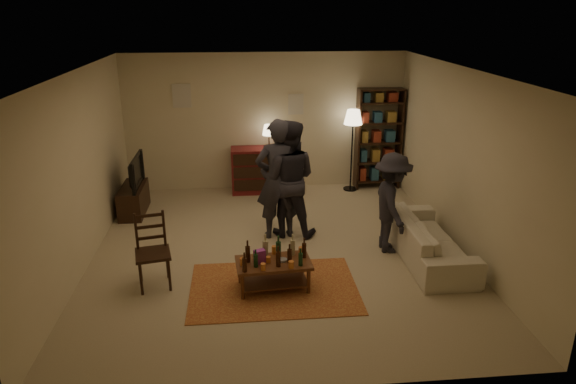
{
  "coord_description": "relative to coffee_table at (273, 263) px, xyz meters",
  "views": [
    {
      "loc": [
        -0.51,
        -7.01,
        3.54
      ],
      "look_at": [
        0.17,
        0.1,
        0.92
      ],
      "focal_mm": 32.0,
      "sensor_mm": 36.0,
      "label": 1
    }
  ],
  "objects": [
    {
      "name": "floor",
      "position": [
        0.13,
        1.07,
        -0.37
      ],
      "size": [
        6.0,
        6.0,
        0.0
      ],
      "primitive_type": "plane",
      "color": "#C6B793",
      "rests_on": "ground"
    },
    {
      "name": "coffee_table",
      "position": [
        0.0,
        0.0,
        0.0
      ],
      "size": [
        1.01,
        0.6,
        0.74
      ],
      "rotation": [
        0.0,
        0.0,
        0.08
      ],
      "color": "brown",
      "rests_on": "ground"
    },
    {
      "name": "dresser",
      "position": [
        -0.06,
        3.78,
        0.11
      ],
      "size": [
        1.0,
        0.5,
        1.36
      ],
      "color": "maroon",
      "rests_on": "ground"
    },
    {
      "name": "floor_lamp",
      "position": [
        1.82,
        3.72,
        1.01
      ],
      "size": [
        0.36,
        0.36,
        1.63
      ],
      "color": "black",
      "rests_on": "ground"
    },
    {
      "name": "person_by_sofa",
      "position": [
        1.83,
        0.98,
        0.4
      ],
      "size": [
        0.58,
        1.0,
        1.53
      ],
      "primitive_type": "imported",
      "rotation": [
        0.0,
        0.0,
        1.56
      ],
      "color": "#232128",
      "rests_on": "ground"
    },
    {
      "name": "tv_stand",
      "position": [
        -2.31,
        2.87,
        0.02
      ],
      "size": [
        0.4,
        1.0,
        1.06
      ],
      "color": "black",
      "rests_on": "ground"
    },
    {
      "name": "dining_chair",
      "position": [
        -1.58,
        0.27,
        0.17
      ],
      "size": [
        0.52,
        0.52,
        1.02
      ],
      "rotation": [
        0.0,
        0.0,
        0.2
      ],
      "color": "black",
      "rests_on": "ground"
    },
    {
      "name": "person_right",
      "position": [
        0.36,
        1.72,
        0.58
      ],
      "size": [
        1.06,
        0.91,
        1.89
      ],
      "primitive_type": "imported",
      "rotation": [
        0.0,
        0.0,
        2.9
      ],
      "color": "#24232B",
      "rests_on": "ground"
    },
    {
      "name": "rug",
      "position": [
        0.0,
        -0.0,
        -0.36
      ],
      "size": [
        2.2,
        1.5,
        0.01
      ],
      "primitive_type": "cube",
      "color": "#9B3A21",
      "rests_on": "ground"
    },
    {
      "name": "person_left",
      "position": [
        0.19,
        1.64,
        0.6
      ],
      "size": [
        0.76,
        0.55,
        1.93
      ],
      "primitive_type": "imported",
      "rotation": [
        0.0,
        0.0,
        3.27
      ],
      "color": "#282830",
      "rests_on": "ground"
    },
    {
      "name": "room_shell",
      "position": [
        -0.52,
        4.05,
        1.45
      ],
      "size": [
        6.0,
        6.0,
        6.0
      ],
      "color": "beige",
      "rests_on": "ground"
    },
    {
      "name": "sofa",
      "position": [
        2.33,
        0.67,
        -0.06
      ],
      "size": [
        0.81,
        2.08,
        0.61
      ],
      "primitive_type": "imported",
      "rotation": [
        0.0,
        0.0,
        1.57
      ],
      "color": "beige",
      "rests_on": "ground"
    },
    {
      "name": "bookshelf",
      "position": [
        2.38,
        3.85,
        0.67
      ],
      "size": [
        0.9,
        0.34,
        2.02
      ],
      "color": "black",
      "rests_on": "ground"
    }
  ]
}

